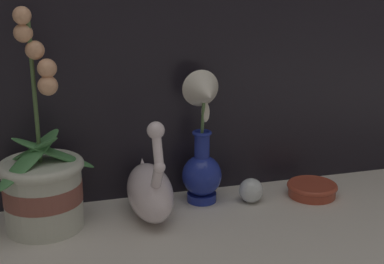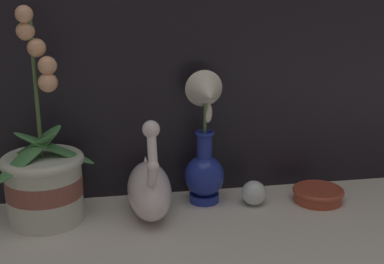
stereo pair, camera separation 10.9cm
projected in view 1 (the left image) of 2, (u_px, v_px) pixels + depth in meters
name	position (u px, v px, depth m)	size (l,w,h in m)	color
ground_plane	(200.00, 235.00, 1.04)	(2.80, 2.80, 0.00)	beige
orchid_potted_plant	(42.00, 183.00, 1.05)	(0.20, 0.18, 0.43)	beige
swan_figurine	(150.00, 189.00, 1.10)	(0.09, 0.21, 0.23)	white
blue_vase	(203.00, 147.00, 1.15)	(0.09, 0.10, 0.29)	navy
glass_sphere	(251.00, 190.00, 1.18)	(0.05, 0.05, 0.05)	silver
amber_dish	(312.00, 188.00, 1.22)	(0.11, 0.11, 0.03)	#A8422D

